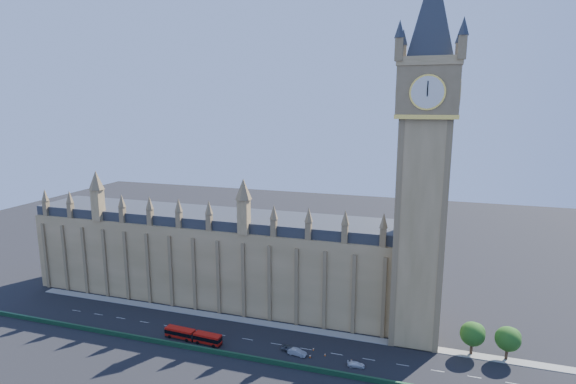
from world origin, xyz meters
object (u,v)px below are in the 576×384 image
(car_grey, at_px, (290,349))
(car_silver, at_px, (297,352))
(red_bus, at_px, (193,336))
(car_white, at_px, (356,365))

(car_grey, xyz_separation_m, car_silver, (2.22, -1.08, 0.02))
(red_bus, relative_size, car_silver, 3.44)
(car_grey, xyz_separation_m, car_white, (17.03, -1.77, -0.17))
(red_bus, relative_size, car_white, 3.98)
(red_bus, bearing_deg, car_silver, 6.78)
(car_silver, bearing_deg, car_white, -85.59)
(red_bus, distance_m, car_grey, 26.06)
(car_white, bearing_deg, car_silver, 79.51)
(red_bus, height_order, car_white, red_bus)
(red_bus, distance_m, car_white, 42.96)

